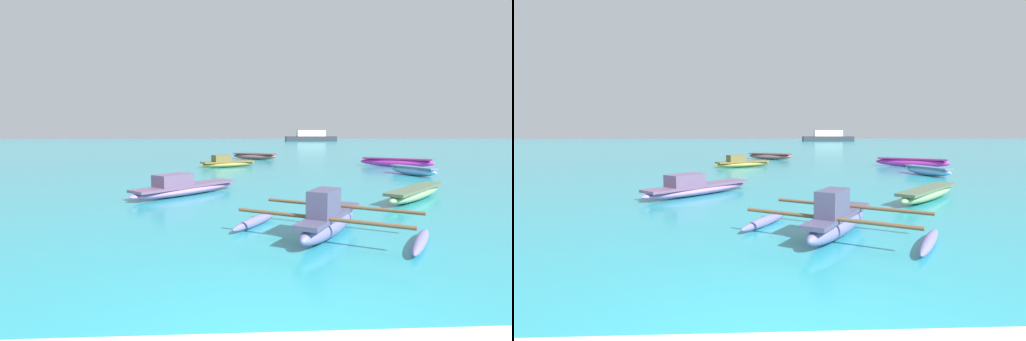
% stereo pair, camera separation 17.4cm
% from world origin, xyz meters
% --- Properties ---
extents(moored_boat_0, '(1.45, 2.62, 0.41)m').
position_xyz_m(moored_boat_0, '(7.78, 15.24, 0.23)').
color(moored_boat_0, '#81B2EA').
rests_on(moored_boat_0, ground_plane).
extents(moored_boat_1, '(3.00, 3.12, 0.37)m').
position_xyz_m(moored_boat_1, '(4.86, 8.71, 0.21)').
color(moored_boat_1, '#7EA16F').
rests_on(moored_boat_1, ground_plane).
extents(moored_boat_2, '(3.70, 2.69, 0.49)m').
position_xyz_m(moored_boat_2, '(8.82, 19.66, 0.27)').
color(moored_boat_2, '#CD2BA4').
rests_on(moored_boat_2, ground_plane).
extents(moored_boat_3, '(3.31, 3.51, 0.69)m').
position_xyz_m(moored_boat_3, '(-2.00, 9.96, 0.24)').
color(moored_boat_3, '#A474AF').
rests_on(moored_boat_3, ground_plane).
extents(moored_boat_4, '(3.87, 3.34, 0.93)m').
position_xyz_m(moored_boat_4, '(1.36, 4.81, 0.30)').
color(moored_boat_4, '#6E6AA5').
rests_on(moored_boat_4, ground_plane).
extents(moored_boat_5, '(3.38, 2.35, 0.44)m').
position_xyz_m(moored_boat_5, '(1.08, 26.45, 0.25)').
color(moored_boat_5, '#8E5452').
rests_on(moored_boat_5, ground_plane).
extents(moored_boat_6, '(3.33, 2.22, 0.70)m').
position_xyz_m(moored_boat_6, '(-0.82, 20.01, 0.25)').
color(moored_boat_6, '#B2943D').
rests_on(moored_boat_6, ground_plane).
extents(distant_ferry, '(10.92, 2.40, 2.40)m').
position_xyz_m(distant_ferry, '(16.25, 83.15, 0.98)').
color(distant_ferry, '#2D333D').
rests_on(distant_ferry, ground_plane).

